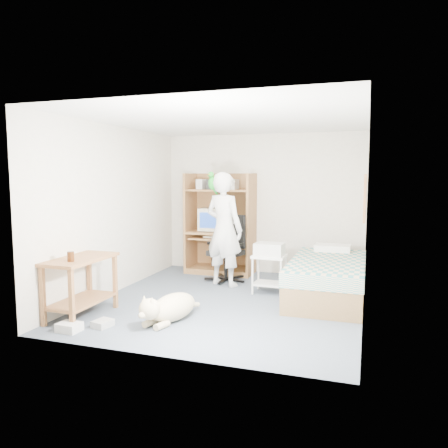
% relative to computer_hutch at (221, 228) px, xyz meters
% --- Properties ---
extents(floor, '(4.00, 4.00, 0.00)m').
position_rel_computer_hutch_xyz_m(floor, '(0.70, -1.74, -0.82)').
color(floor, '#4A5365').
rests_on(floor, ground).
extents(wall_back, '(3.60, 0.02, 2.50)m').
position_rel_computer_hutch_xyz_m(wall_back, '(0.70, 0.26, 0.43)').
color(wall_back, beige).
rests_on(wall_back, floor).
extents(wall_right, '(0.02, 4.00, 2.50)m').
position_rel_computer_hutch_xyz_m(wall_right, '(2.50, -1.74, 0.43)').
color(wall_right, beige).
rests_on(wall_right, floor).
extents(wall_left, '(0.02, 4.00, 2.50)m').
position_rel_computer_hutch_xyz_m(wall_left, '(-1.10, -1.74, 0.43)').
color(wall_left, beige).
rests_on(wall_left, floor).
extents(ceiling, '(3.60, 4.00, 0.02)m').
position_rel_computer_hutch_xyz_m(ceiling, '(0.70, -1.74, 1.68)').
color(ceiling, white).
rests_on(ceiling, wall_back).
extents(computer_hutch, '(1.20, 0.63, 1.80)m').
position_rel_computer_hutch_xyz_m(computer_hutch, '(0.00, 0.00, 0.00)').
color(computer_hutch, brown).
rests_on(computer_hutch, floor).
extents(bed, '(1.02, 2.02, 0.66)m').
position_rel_computer_hutch_xyz_m(bed, '(2.00, -1.12, -0.53)').
color(bed, brown).
rests_on(bed, floor).
extents(side_desk, '(0.50, 1.00, 0.75)m').
position_rel_computer_hutch_xyz_m(side_desk, '(-0.85, -2.94, -0.33)').
color(side_desk, brown).
rests_on(side_desk, floor).
extents(corkboard, '(0.04, 0.94, 0.66)m').
position_rel_computer_hutch_xyz_m(corkboard, '(2.47, -0.84, 0.63)').
color(corkboard, brown).
rests_on(corkboard, wall_right).
extents(office_chair, '(0.62, 0.63, 1.09)m').
position_rel_computer_hutch_xyz_m(office_chair, '(0.32, -0.57, -0.43)').
color(office_chair, black).
rests_on(office_chair, floor).
extents(person, '(0.77, 0.62, 1.82)m').
position_rel_computer_hutch_xyz_m(person, '(0.35, -0.88, 0.09)').
color(person, silver).
rests_on(person, floor).
extents(parrot, '(0.13, 0.23, 0.37)m').
position_rel_computer_hutch_xyz_m(parrot, '(0.14, -0.86, 0.84)').
color(parrot, '#127E1F').
rests_on(parrot, person).
extents(dog, '(0.54, 1.06, 0.40)m').
position_rel_computer_hutch_xyz_m(dog, '(0.28, -2.77, -0.64)').
color(dog, tan).
rests_on(dog, floor).
extents(printer_cart, '(0.50, 0.40, 0.58)m').
position_rel_computer_hutch_xyz_m(printer_cart, '(1.14, -1.12, -0.44)').
color(printer_cart, white).
rests_on(printer_cart, floor).
extents(printer, '(0.43, 0.33, 0.18)m').
position_rel_computer_hutch_xyz_m(printer, '(1.14, -1.12, -0.15)').
color(printer, beige).
rests_on(printer, printer_cart).
extents(crt_monitor, '(0.46, 0.48, 0.40)m').
position_rel_computer_hutch_xyz_m(crt_monitor, '(-0.17, 0.01, 0.15)').
color(crt_monitor, beige).
rests_on(crt_monitor, computer_hutch).
extents(keyboard, '(0.46, 0.19, 0.03)m').
position_rel_computer_hutch_xyz_m(keyboard, '(-0.03, -0.16, -0.15)').
color(keyboard, beige).
rests_on(keyboard, computer_hutch).
extents(pencil_cup, '(0.08, 0.08, 0.12)m').
position_rel_computer_hutch_xyz_m(pencil_cup, '(0.35, -0.09, -0.00)').
color(pencil_cup, gold).
rests_on(pencil_cup, computer_hutch).
extents(drink_glass, '(0.08, 0.08, 0.12)m').
position_rel_computer_hutch_xyz_m(drink_glass, '(-0.80, -3.18, -0.01)').
color(drink_glass, '#3C1C09').
rests_on(drink_glass, side_desk).
extents(floor_box_a, '(0.26, 0.21, 0.10)m').
position_rel_computer_hutch_xyz_m(floor_box_a, '(-0.66, -3.44, -0.77)').
color(floor_box_a, silver).
rests_on(floor_box_a, floor).
extents(floor_box_b, '(0.22, 0.25, 0.08)m').
position_rel_computer_hutch_xyz_m(floor_box_b, '(-0.38, -3.19, -0.78)').
color(floor_box_b, '#ACACA7').
rests_on(floor_box_b, floor).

